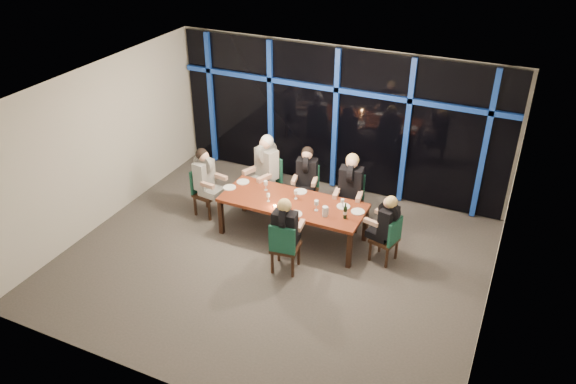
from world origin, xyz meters
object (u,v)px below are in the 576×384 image
object	(u,v)px
diner_end_left	(205,173)
water_pitcher	(325,211)
chair_end_left	(204,189)
wine_bottle	(345,212)
chair_far_left	(269,179)
chair_end_right	(389,238)
diner_end_right	(387,219)
diner_near_mid	(285,224)
chair_far_mid	(307,186)
diner_far_right	(351,181)
chair_near_mid	(284,246)
diner_far_left	(265,161)
dining_table	(293,205)
diner_far_mid	(307,171)
chair_far_right	(350,198)

from	to	relation	value
diner_end_left	water_pitcher	bearing A→B (deg)	-87.88
chair_end_left	wine_bottle	size ratio (longest dim) A/B	3.27
chair_far_left	chair_end_left	distance (m)	1.29
chair_end_right	diner_end_right	world-z (taller)	diner_end_right
chair_far_left	diner_near_mid	world-z (taller)	diner_near_mid
chair_far_mid	diner_near_mid	size ratio (longest dim) A/B	1.01
diner_far_right	diner_end_right	size ratio (longest dim) A/B	1.16
chair_far_mid	diner_end_right	bearing A→B (deg)	-39.72
chair_far_mid	chair_near_mid	bearing A→B (deg)	-89.13
chair_far_left	diner_far_left	bearing A→B (deg)	-90.00
chair_near_mid	diner_end_left	bearing A→B (deg)	-33.67
dining_table	diner_end_left	xyz separation A→B (m)	(-1.83, 0.04, 0.23)
chair_near_mid	diner_end_right	bearing A→B (deg)	-151.76
chair_end_left	chair_far_left	bearing A→B (deg)	-43.40
chair_end_left	chair_far_mid	bearing A→B (deg)	-53.96
chair_end_right	chair_near_mid	size ratio (longest dim) A/B	0.92
chair_far_mid	diner_end_right	world-z (taller)	diner_end_right
chair_end_right	diner_far_left	size ratio (longest dim) A/B	0.86
dining_table	diner_far_mid	size ratio (longest dim) A/B	2.85
chair_far_right	wine_bottle	xyz separation A→B (m)	(0.23, -0.98, 0.30)
chair_end_left	diner_near_mid	xyz separation A→B (m)	(2.20, -0.98, 0.38)
chair_far_mid	chair_end_right	distance (m)	2.18
dining_table	chair_far_mid	distance (m)	1.03
chair_far_right	diner_end_left	bearing A→B (deg)	-170.22
chair_far_mid	diner_far_mid	distance (m)	0.38
chair_far_mid	diner_end_left	xyz separation A→B (m)	(-1.69, -0.97, 0.39)
chair_near_mid	diner_end_left	xyz separation A→B (m)	(-2.13, 1.05, 0.38)
chair_end_left	diner_end_left	bearing A→B (deg)	-90.00
diner_near_mid	diner_far_left	bearing A→B (deg)	-61.86
chair_near_mid	diner_far_left	bearing A→B (deg)	-62.86
chair_far_mid	wine_bottle	xyz separation A→B (m)	(1.17, -1.13, 0.34)
diner_end_right	chair_far_mid	bearing A→B (deg)	-103.89
diner_far_left	diner_end_right	distance (m)	2.76
dining_table	diner_end_left	size ratio (longest dim) A/B	2.81
chair_far_mid	diner_end_left	size ratio (longest dim) A/B	1.01
chair_end_left	diner_far_left	bearing A→B (deg)	-45.43
chair_near_mid	chair_far_left	bearing A→B (deg)	-64.76
chair_far_left	chair_end_right	size ratio (longest dim) A/B	1.19
chair_far_right	diner_far_right	world-z (taller)	diner_far_right
chair_end_right	diner_near_mid	distance (m)	1.80
dining_table	diner_far_left	world-z (taller)	diner_far_left
diner_far_left	diner_end_left	bearing A→B (deg)	-118.39
diner_far_mid	water_pitcher	size ratio (longest dim) A/B	5.07
chair_far_left	chair_end_right	bearing A→B (deg)	3.89
dining_table	chair_near_mid	bearing A→B (deg)	-73.46
dining_table	diner_end_left	bearing A→B (deg)	178.83
dining_table	wine_bottle	xyz separation A→B (m)	(1.03, -0.13, 0.18)
dining_table	diner_end_right	bearing A→B (deg)	0.25
diner_end_left	diner_far_right	bearing A→B (deg)	-66.89
chair_end_left	diner_far_mid	size ratio (longest dim) A/B	1.04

